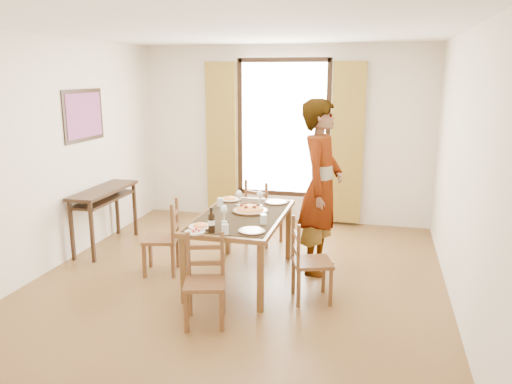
% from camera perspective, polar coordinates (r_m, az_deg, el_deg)
% --- Properties ---
extents(ground, '(5.00, 5.00, 0.00)m').
position_cam_1_polar(ground, '(5.75, -1.82, -9.85)').
color(ground, '#4A3417').
rests_on(ground, ground).
extents(room_shell, '(4.60, 5.10, 2.74)m').
position_cam_1_polar(room_shell, '(5.46, -1.62, 5.73)').
color(room_shell, silver).
rests_on(room_shell, ground).
extents(console_table, '(0.38, 1.20, 0.80)m').
position_cam_1_polar(console_table, '(6.86, -16.98, -0.58)').
color(console_table, black).
rests_on(console_table, ground).
extents(dining_table, '(0.91, 1.60, 0.76)m').
position_cam_1_polar(dining_table, '(5.52, -1.66, -3.28)').
color(dining_table, brown).
rests_on(dining_table, ground).
extents(chair_west, '(0.46, 0.46, 0.86)m').
position_cam_1_polar(chair_west, '(5.88, -10.53, -5.38)').
color(chair_west, brown).
rests_on(chair_west, ground).
extents(chair_north, '(0.52, 0.52, 0.89)m').
position_cam_1_polar(chair_north, '(6.77, 0.75, -2.53)').
color(chair_north, brown).
rests_on(chair_north, ground).
extents(chair_south, '(0.46, 0.46, 0.84)m').
position_cam_1_polar(chair_south, '(4.69, -5.85, -10.30)').
color(chair_south, brown).
rests_on(chair_south, ground).
extents(chair_east, '(0.48, 0.48, 0.86)m').
position_cam_1_polar(chair_east, '(5.13, 6.08, -8.08)').
color(chair_east, brown).
rests_on(chair_east, ground).
extents(man, '(0.88, 0.70, 2.00)m').
position_cam_1_polar(man, '(5.75, 7.44, 0.53)').
color(man, gray).
rests_on(man, ground).
extents(plate_sw, '(0.27, 0.27, 0.05)m').
position_cam_1_polar(plate_sw, '(5.05, -6.36, -3.80)').
color(plate_sw, silver).
rests_on(plate_sw, dining_table).
extents(plate_se, '(0.27, 0.27, 0.05)m').
position_cam_1_polar(plate_se, '(4.90, -0.50, -4.27)').
color(plate_se, silver).
rests_on(plate_se, dining_table).
extents(plate_nw, '(0.27, 0.27, 0.05)m').
position_cam_1_polar(plate_nw, '(6.10, -2.99, -0.73)').
color(plate_nw, silver).
rests_on(plate_nw, dining_table).
extents(plate_ne, '(0.27, 0.27, 0.05)m').
position_cam_1_polar(plate_ne, '(5.98, 2.30, -1.01)').
color(plate_ne, silver).
rests_on(plate_ne, dining_table).
extents(pasta_platter, '(0.40, 0.40, 0.10)m').
position_cam_1_polar(pasta_platter, '(5.58, -0.71, -1.81)').
color(pasta_platter, '#DC481C').
rests_on(pasta_platter, dining_table).
extents(caprese_plate, '(0.20, 0.20, 0.04)m').
position_cam_1_polar(caprese_plate, '(4.91, -6.98, -4.41)').
color(caprese_plate, silver).
rests_on(caprese_plate, dining_table).
extents(wine_glass_a, '(0.08, 0.08, 0.18)m').
position_cam_1_polar(wine_glass_a, '(5.21, -3.67, -2.46)').
color(wine_glass_a, white).
rests_on(wine_glass_a, dining_table).
extents(wine_glass_b, '(0.08, 0.08, 0.18)m').
position_cam_1_polar(wine_glass_b, '(5.83, 0.43, -0.72)').
color(wine_glass_b, white).
rests_on(wine_glass_b, dining_table).
extents(wine_glass_c, '(0.08, 0.08, 0.18)m').
position_cam_1_polar(wine_glass_c, '(5.87, -1.98, -0.63)').
color(wine_glass_c, white).
rests_on(wine_glass_c, dining_table).
extents(tumbler_a, '(0.07, 0.07, 0.10)m').
position_cam_1_polar(tumbler_a, '(5.15, 0.87, -3.12)').
color(tumbler_a, silver).
rests_on(tumbler_a, dining_table).
extents(tumbler_b, '(0.07, 0.07, 0.10)m').
position_cam_1_polar(tumbler_b, '(5.84, -4.12, -1.16)').
color(tumbler_b, silver).
rests_on(tumbler_b, dining_table).
extents(tumbler_c, '(0.07, 0.07, 0.10)m').
position_cam_1_polar(tumbler_c, '(4.83, -3.57, -4.26)').
color(tumbler_c, silver).
rests_on(tumbler_c, dining_table).
extents(wine_bottle, '(0.07, 0.07, 0.25)m').
position_cam_1_polar(wine_bottle, '(4.88, -5.12, -3.21)').
color(wine_bottle, black).
rests_on(wine_bottle, dining_table).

